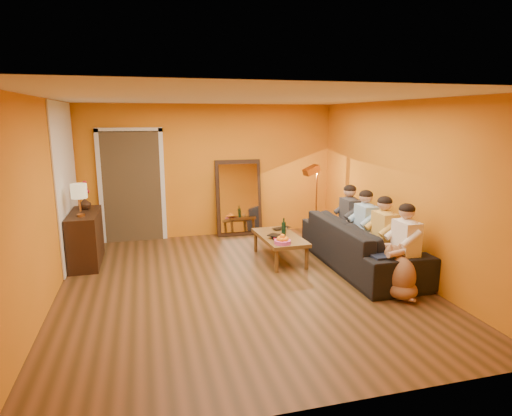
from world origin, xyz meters
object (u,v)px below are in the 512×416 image
object	(u,v)px
mirror_frame	(239,198)
floor_lamp	(316,205)
person_mid_right	(365,228)
person_far_left	(405,248)
sideboard	(86,238)
person_far_right	(350,220)
table_lamp	(80,200)
dog	(400,271)
laptop	(283,229)
vase	(85,203)
coffee_table	(280,248)
sofa	(360,244)
tumbler	(284,231)
wine_bottle	(284,227)
person_mid_left	(384,237)

from	to	relation	value
mirror_frame	floor_lamp	world-z (taller)	mirror_frame
person_mid_right	mirror_frame	bearing A→B (deg)	124.73
person_far_left	person_mid_right	xyz separation A→B (m)	(0.00, 1.10, 0.00)
sideboard	person_far_right	distance (m)	4.42
table_lamp	person_far_left	size ratio (longest dim) A/B	0.42
dog	laptop	size ratio (longest dim) A/B	2.09
mirror_frame	person_mid_right	xyz separation A→B (m)	(1.58, -2.28, -0.15)
vase	floor_lamp	bearing A→B (deg)	-0.36
coffee_table	dog	distance (m)	2.14
floor_lamp	person_mid_right	xyz separation A→B (m)	(0.26, -1.42, -0.11)
mirror_frame	dog	xyz separation A→B (m)	(1.39, -3.58, -0.40)
sofa	tumbler	bearing A→B (deg)	53.35
person_mid_right	laptop	xyz separation A→B (m)	(-1.09, 0.89, -0.18)
tumbler	table_lamp	bearing A→B (deg)	175.73
sideboard	wine_bottle	size ratio (longest dim) A/B	3.81
mirror_frame	dog	distance (m)	3.86
sideboard	vase	bearing A→B (deg)	90.00
table_lamp	laptop	distance (m)	3.35
person_far_left	laptop	size ratio (longest dim) A/B	3.58
person_mid_left	person_far_right	world-z (taller)	same
dog	wine_bottle	bearing A→B (deg)	97.37
person_far_left	wine_bottle	world-z (taller)	person_far_left
coffee_table	person_far_right	xyz separation A→B (m)	(1.27, 0.01, 0.40)
dog	person_far_right	size ratio (longest dim) A/B	0.58
sideboard	tumbler	bearing A→B (deg)	-9.53
mirror_frame	person_far_left	world-z (taller)	mirror_frame
person_mid_left	laptop	size ratio (longest dim) A/B	3.58
coffee_table	wine_bottle	bearing A→B (deg)	-47.38
person_far_left	person_mid_left	size ratio (longest dim) A/B	1.00
table_lamp	person_mid_right	distance (m)	4.49
sofa	tumbler	distance (m)	1.27
tumbler	person_mid_right	bearing A→B (deg)	-29.81
floor_lamp	person_far_left	bearing A→B (deg)	-96.97
person_far_left	person_mid_right	world-z (taller)	same
mirror_frame	person_mid_right	size ratio (longest dim) A/B	1.25
sideboard	person_far_left	distance (m)	4.94
dog	vase	distance (m)	5.04
sofa	tumbler	size ratio (longest dim) A/B	26.69
person_mid_left	person_far_right	distance (m)	1.10
floor_lamp	wine_bottle	distance (m)	1.35
dog	floor_lamp	bearing A→B (deg)	68.82
sofa	person_mid_right	xyz separation A→B (m)	(0.13, 0.10, 0.24)
dog	person_mid_left	size ratio (longest dim) A/B	0.58
floor_lamp	dog	distance (m)	2.75
coffee_table	laptop	xyz separation A→B (m)	(0.18, 0.35, 0.22)
person_mid_right	sofa	bearing A→B (deg)	-142.43
mirror_frame	table_lamp	size ratio (longest dim) A/B	2.98
person_mid_left	person_mid_right	bearing A→B (deg)	90.00
dog	person_mid_left	distance (m)	0.81
table_lamp	person_mid_right	size ratio (longest dim) A/B	0.42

